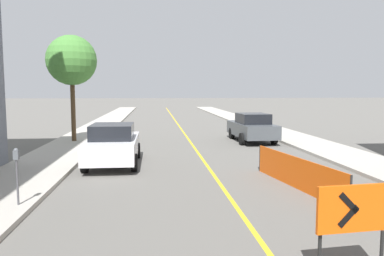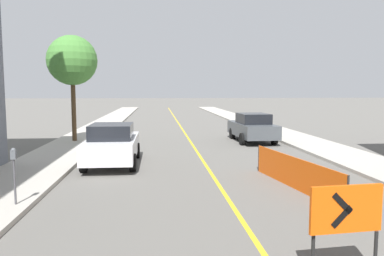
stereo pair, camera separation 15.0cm
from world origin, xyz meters
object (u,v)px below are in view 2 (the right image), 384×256
(parked_car_curb_near, at_px, (112,144))
(parked_car_curb_mid, at_px, (252,127))
(arrow_barricade_primary, at_px, (346,213))
(street_tree_left_near, at_px, (72,61))
(parking_meter_near_curb, at_px, (14,165))

(parked_car_curb_near, bearing_deg, parked_car_curb_mid, 40.19)
(arrow_barricade_primary, bearing_deg, street_tree_left_near, 109.76)
(parked_car_curb_near, height_order, parked_car_curb_mid, same)
(parked_car_curb_mid, bearing_deg, parked_car_curb_near, -142.52)
(arrow_barricade_primary, distance_m, street_tree_left_near, 17.46)
(parking_meter_near_curb, bearing_deg, parked_car_curb_near, 72.41)
(parked_car_curb_near, bearing_deg, arrow_barricade_primary, -63.80)
(arrow_barricade_primary, relative_size, street_tree_left_near, 0.26)
(street_tree_left_near, bearing_deg, parked_car_curb_near, -66.19)
(parked_car_curb_near, bearing_deg, parking_meter_near_curb, -107.59)
(parking_meter_near_curb, height_order, street_tree_left_near, street_tree_left_near)
(parking_meter_near_curb, bearing_deg, arrow_barricade_primary, -32.11)
(arrow_barricade_primary, distance_m, parked_car_curb_mid, 15.35)
(parked_car_curb_mid, distance_m, street_tree_left_near, 10.44)
(parked_car_curb_mid, height_order, street_tree_left_near, street_tree_left_near)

